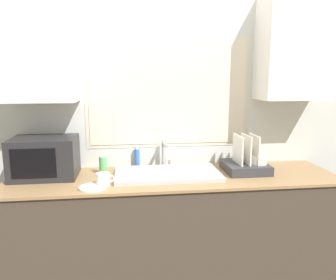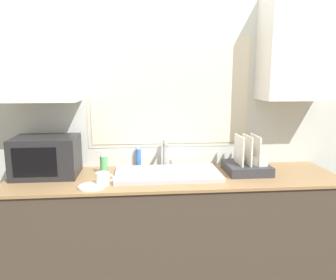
{
  "view_description": "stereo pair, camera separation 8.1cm",
  "coord_description": "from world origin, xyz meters",
  "px_view_note": "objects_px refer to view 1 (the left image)",
  "views": [
    {
      "loc": [
        -0.35,
        -2.02,
        1.65
      ],
      "look_at": [
        -0.05,
        0.29,
        1.21
      ],
      "focal_mm": 35.0,
      "sensor_mm": 36.0,
      "label": 1
    },
    {
      "loc": [
        -0.27,
        -2.02,
        1.65
      ],
      "look_at": [
        -0.05,
        0.29,
        1.21
      ],
      "focal_mm": 35.0,
      "sensor_mm": 36.0,
      "label": 2
    }
  ],
  "objects_px": {
    "faucet": "(165,152)",
    "soap_bottle": "(137,158)",
    "spray_bottle": "(103,163)",
    "mug_near_sink": "(103,179)",
    "dish_rack": "(246,163)",
    "microwave": "(45,157)"
  },
  "relations": [
    {
      "from": "microwave",
      "to": "spray_bottle",
      "type": "height_order",
      "value": "microwave"
    },
    {
      "from": "soap_bottle",
      "to": "dish_rack",
      "type": "bearing_deg",
      "value": -15.84
    },
    {
      "from": "faucet",
      "to": "microwave",
      "type": "relative_size",
      "value": 0.49
    },
    {
      "from": "spray_bottle",
      "to": "soap_bottle",
      "type": "distance_m",
      "value": 0.32
    },
    {
      "from": "dish_rack",
      "to": "soap_bottle",
      "type": "distance_m",
      "value": 0.87
    },
    {
      "from": "faucet",
      "to": "soap_bottle",
      "type": "distance_m",
      "value": 0.23
    },
    {
      "from": "faucet",
      "to": "soap_bottle",
      "type": "relative_size",
      "value": 1.29
    },
    {
      "from": "microwave",
      "to": "soap_bottle",
      "type": "xyz_separation_m",
      "value": [
        0.68,
        0.18,
        -0.07
      ]
    },
    {
      "from": "faucet",
      "to": "microwave",
      "type": "height_order",
      "value": "microwave"
    },
    {
      "from": "faucet",
      "to": "dish_rack",
      "type": "height_order",
      "value": "dish_rack"
    },
    {
      "from": "faucet",
      "to": "spray_bottle",
      "type": "height_order",
      "value": "faucet"
    },
    {
      "from": "spray_bottle",
      "to": "soap_bottle",
      "type": "bearing_deg",
      "value": 34.46
    },
    {
      "from": "dish_rack",
      "to": "soap_bottle",
      "type": "relative_size",
      "value": 1.92
    },
    {
      "from": "faucet",
      "to": "mug_near_sink",
      "type": "relative_size",
      "value": 1.81
    },
    {
      "from": "microwave",
      "to": "spray_bottle",
      "type": "relative_size",
      "value": 2.43
    },
    {
      "from": "spray_bottle",
      "to": "mug_near_sink",
      "type": "relative_size",
      "value": 1.53
    },
    {
      "from": "spray_bottle",
      "to": "mug_near_sink",
      "type": "xyz_separation_m",
      "value": [
        0.02,
        -0.26,
        -0.05
      ]
    },
    {
      "from": "microwave",
      "to": "spray_bottle",
      "type": "distance_m",
      "value": 0.42
    },
    {
      "from": "microwave",
      "to": "dish_rack",
      "type": "bearing_deg",
      "value": -2.19
    },
    {
      "from": "microwave",
      "to": "dish_rack",
      "type": "height_order",
      "value": "microwave"
    },
    {
      "from": "faucet",
      "to": "soap_bottle",
      "type": "bearing_deg",
      "value": 166.25
    },
    {
      "from": "faucet",
      "to": "soap_bottle",
      "type": "height_order",
      "value": "faucet"
    }
  ]
}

